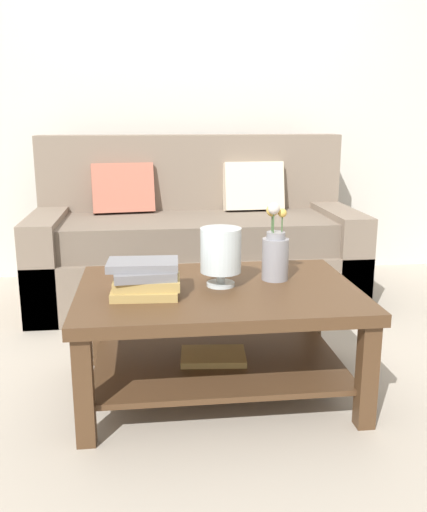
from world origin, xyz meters
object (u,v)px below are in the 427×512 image
glass_hurricane_vase (221,252)px  flower_pitcher (275,252)px  couch (195,244)px  book_stack_main (145,279)px  coffee_table (218,316)px

glass_hurricane_vase → flower_pitcher: size_ratio=0.72×
couch → flower_pitcher: 1.30m
couch → book_stack_main: couch is taller
couch → coffee_table: size_ratio=1.74×
flower_pitcher → coffee_table: bearing=-161.4°
couch → book_stack_main: bearing=-102.9°
glass_hurricane_vase → flower_pitcher: 0.26m
couch → book_stack_main: (-0.32, -1.41, 0.18)m
flower_pitcher → glass_hurricane_vase: bearing=-165.1°
coffee_table → glass_hurricane_vase: (0.02, 0.02, 0.28)m
glass_hurricane_vase → coffee_table: bearing=-124.7°
book_stack_main → glass_hurricane_vase: size_ratio=1.18×
coffee_table → book_stack_main: (-0.30, -0.07, 0.20)m
couch → flower_pitcher: (0.25, -1.26, 0.24)m
couch → book_stack_main: 1.46m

